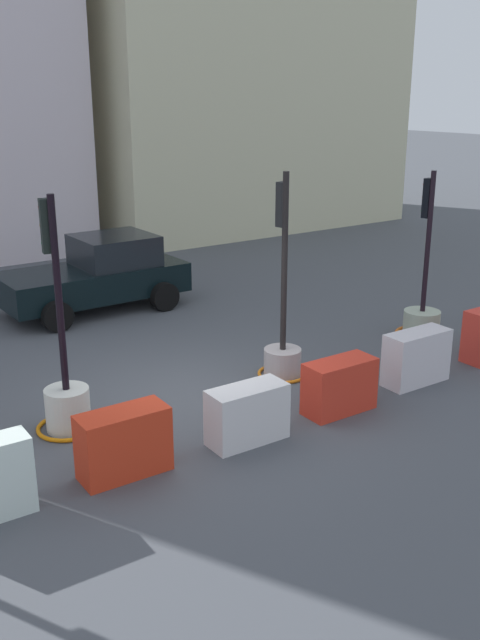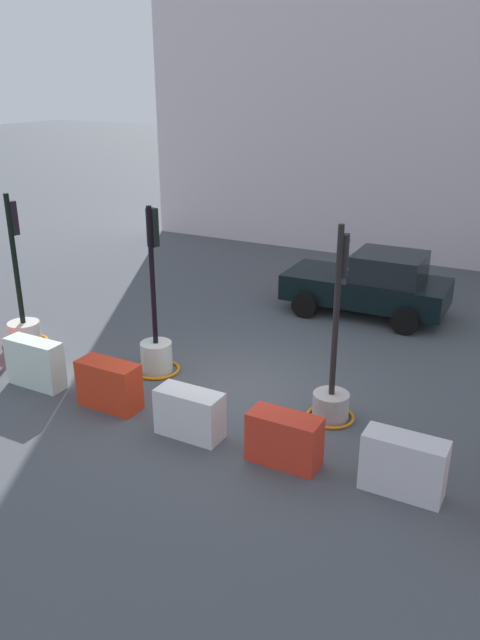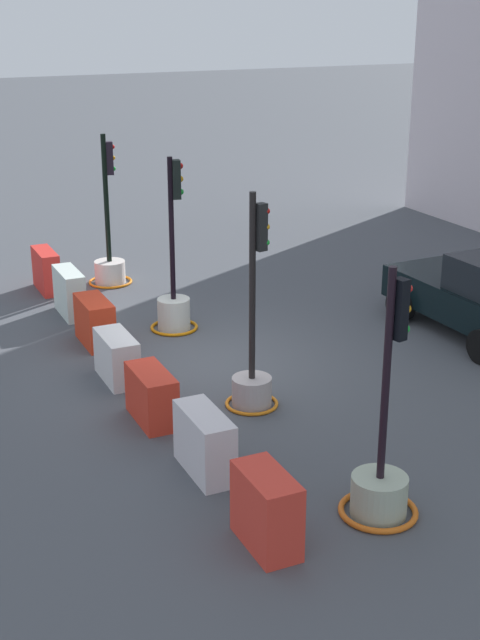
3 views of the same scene
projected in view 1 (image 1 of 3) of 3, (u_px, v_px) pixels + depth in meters
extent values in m
plane|color=#4A4D54|center=(189.00, 403.00, 10.66)|extent=(120.00, 120.00, 0.00)
cylinder|color=silver|center=(68.00, 409.00, 9.77)|extent=(0.61, 0.61, 0.60)
cylinder|color=black|center=(59.00, 296.00, 9.28)|extent=(0.10, 0.10, 2.64)
cube|color=black|center=(48.00, 226.00, 9.08)|extent=(0.20, 0.18, 0.70)
sphere|color=red|center=(42.00, 207.00, 9.07)|extent=(0.11, 0.11, 0.11)
sphere|color=orange|center=(44.00, 225.00, 9.14)|extent=(0.11, 0.11, 0.11)
sphere|color=green|center=(46.00, 243.00, 9.21)|extent=(0.11, 0.11, 0.11)
torus|color=orange|center=(69.00, 426.00, 9.86)|extent=(0.90, 0.90, 0.06)
cylinder|color=#B8ACAB|center=(282.00, 362.00, 11.64)|extent=(0.61, 0.61, 0.46)
cylinder|color=black|center=(284.00, 264.00, 11.13)|extent=(0.10, 0.10, 2.85)
cube|color=black|center=(282.00, 205.00, 10.96)|extent=(0.17, 0.17, 0.69)
sphere|color=red|center=(280.00, 189.00, 10.97)|extent=(0.09, 0.09, 0.09)
sphere|color=orange|center=(279.00, 204.00, 11.04)|extent=(0.09, 0.09, 0.09)
sphere|color=green|center=(279.00, 219.00, 11.11)|extent=(0.09, 0.09, 0.09)
torus|color=orange|center=(282.00, 373.00, 11.71)|extent=(0.82, 0.82, 0.05)
cylinder|color=#ACBAA2|center=(421.00, 323.00, 13.50)|extent=(0.69, 0.69, 0.50)
cylinder|color=black|center=(428.00, 243.00, 13.02)|extent=(0.09, 0.09, 2.61)
cube|color=black|center=(428.00, 198.00, 12.87)|extent=(0.19, 0.16, 0.71)
sphere|color=red|center=(426.00, 184.00, 12.87)|extent=(0.11, 0.11, 0.11)
sphere|color=orange|center=(425.00, 198.00, 12.95)|extent=(0.11, 0.11, 0.11)
sphere|color=green|center=(424.00, 211.00, 13.02)|extent=(0.11, 0.11, 0.11)
torus|color=orange|center=(421.00, 334.00, 13.57)|extent=(0.97, 0.97, 0.07)
cube|color=red|center=(124.00, 443.00, 8.58)|extent=(1.11, 0.49, 0.83)
cube|color=silver|center=(247.00, 414.00, 9.41)|extent=(1.09, 0.48, 0.77)
cube|color=red|center=(339.00, 386.00, 10.29)|extent=(1.08, 0.49, 0.78)
cube|color=silver|center=(416.00, 357.00, 11.30)|extent=(1.13, 0.46, 0.85)
cube|color=black|center=(93.00, 282.00, 15.03)|extent=(3.87, 1.75, 0.62)
cube|color=black|center=(114.00, 250.00, 15.13)|extent=(1.60, 1.51, 0.63)
cylinder|color=black|center=(57.00, 316.00, 13.77)|extent=(0.61, 0.29, 0.60)
cylinder|color=black|center=(24.00, 295.00, 15.16)|extent=(0.61, 0.29, 0.60)
cylinder|color=black|center=(164.00, 296.00, 15.09)|extent=(0.61, 0.29, 0.60)
cylinder|color=black|center=(125.00, 279.00, 16.48)|extent=(0.61, 0.29, 0.60)
cube|color=beige|center=(218.00, 73.00, 24.52)|extent=(10.71, 7.92, 10.02)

